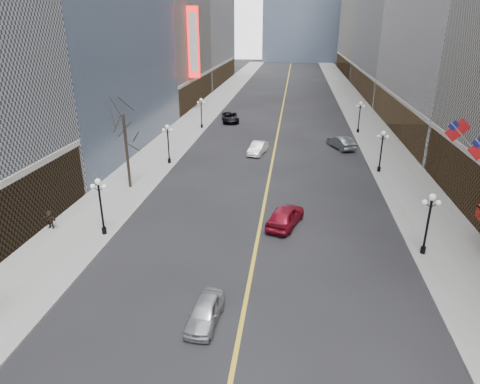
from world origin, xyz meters
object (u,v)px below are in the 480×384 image
(streetlamp_east_2, at_px, (382,147))
(streetlamp_west_2, at_px, (168,140))
(streetlamp_east_3, at_px, (360,114))
(car_nb_mid, at_px, (258,148))
(car_sb_mid, at_px, (285,216))
(streetlamp_east_1, at_px, (429,218))
(car_nb_far, at_px, (230,117))
(streetlamp_west_1, at_px, (100,201))
(car_sb_far, at_px, (341,142))
(streetlamp_west_3, at_px, (201,110))
(car_nb_near, at_px, (205,312))

(streetlamp_east_2, relative_size, streetlamp_west_2, 1.00)
(streetlamp_east_3, distance_m, car_nb_mid, 18.74)
(car_sb_mid, bearing_deg, streetlamp_west_2, -29.05)
(streetlamp_east_1, relative_size, car_nb_far, 0.81)
(streetlamp_west_1, bearing_deg, streetlamp_east_2, 37.33)
(streetlamp_west_1, relative_size, car_sb_far, 0.92)
(streetlamp_east_1, relative_size, streetlamp_west_1, 1.00)
(streetlamp_west_3, xyz_separation_m, car_nb_mid, (9.80, -12.49, -2.16))
(streetlamp_east_1, height_order, car_nb_far, streetlamp_east_1)
(streetlamp_east_1, relative_size, streetlamp_west_3, 1.00)
(streetlamp_west_2, height_order, car_sb_far, streetlamp_west_2)
(car_sb_far, bearing_deg, car_sb_mid, 51.30)
(streetlamp_east_2, relative_size, car_sb_far, 0.92)
(streetlamp_east_1, xyz_separation_m, streetlamp_west_1, (-23.60, 0.00, 0.00))
(car_nb_far, bearing_deg, streetlamp_east_2, -62.21)
(car_nb_near, bearing_deg, car_nb_far, 100.89)
(streetlamp_east_3, bearing_deg, streetlamp_west_3, 180.00)
(streetlamp_east_3, xyz_separation_m, streetlamp_west_3, (-23.60, 0.00, 0.00))
(streetlamp_west_2, distance_m, car_nb_far, 23.71)
(car_nb_mid, relative_size, car_nb_far, 0.80)
(streetlamp_west_1, xyz_separation_m, streetlamp_west_2, (0.00, 18.00, 0.00))
(car_sb_far, bearing_deg, streetlamp_east_3, -133.90)
(streetlamp_east_1, bearing_deg, streetlamp_west_2, 142.67)
(car_nb_mid, bearing_deg, car_nb_far, 119.89)
(streetlamp_east_3, bearing_deg, car_sb_mid, -106.80)
(car_nb_near, distance_m, car_sb_far, 37.92)
(car_nb_near, bearing_deg, car_sb_far, 77.81)
(streetlamp_east_2, relative_size, streetlamp_west_3, 1.00)
(streetlamp_west_3, height_order, car_nb_mid, streetlamp_west_3)
(streetlamp_east_1, height_order, streetlamp_east_2, same)
(streetlamp_east_1, bearing_deg, streetlamp_west_3, 123.25)
(streetlamp_west_1, bearing_deg, car_nb_mid, 67.37)
(car_sb_far, bearing_deg, car_nb_far, -63.33)
(streetlamp_east_2, distance_m, car_nb_far, 30.76)
(streetlamp_west_1, relative_size, streetlamp_west_3, 1.00)
(streetlamp_west_1, height_order, car_sb_far, streetlamp_west_1)
(streetlamp_east_1, bearing_deg, car_nb_far, 115.75)
(streetlamp_west_2, bearing_deg, car_nb_far, 81.07)
(streetlamp_west_1, relative_size, car_nb_far, 0.81)
(car_nb_far, xyz_separation_m, car_sb_far, (16.68, -14.00, 0.04))
(car_nb_near, distance_m, car_nb_far, 50.80)
(streetlamp_east_3, xyz_separation_m, car_sb_far, (-3.26, -8.67, -2.09))
(car_nb_mid, bearing_deg, car_sb_far, 30.81)
(car_nb_mid, height_order, car_sb_far, car_sb_far)
(car_nb_near, bearing_deg, car_nb_mid, 93.95)
(streetlamp_east_1, relative_size, car_nb_mid, 1.01)
(streetlamp_east_3, xyz_separation_m, car_sb_mid, (-9.80, -32.46, -2.05))
(streetlamp_west_1, bearing_deg, streetlamp_east_3, 56.75)
(streetlamp_west_2, relative_size, car_sb_mid, 0.91)
(streetlamp_west_2, bearing_deg, car_nb_near, -70.12)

